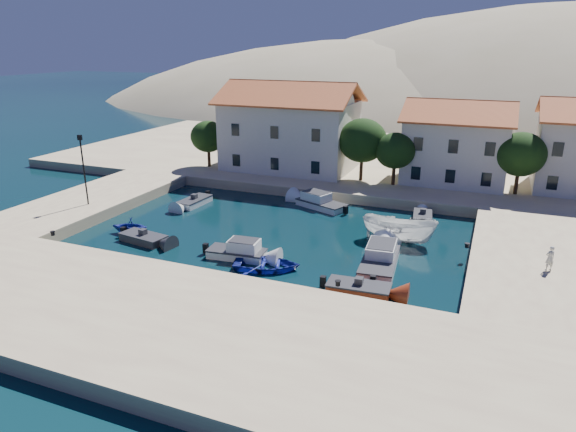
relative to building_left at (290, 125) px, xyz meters
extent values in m
plane|color=black|center=(6.00, -28.00, -5.94)|extent=(400.00, 400.00, 0.00)
cube|color=tan|center=(6.00, -34.00, -5.44)|extent=(52.00, 12.00, 1.00)
cube|color=tan|center=(26.50, -18.00, -5.44)|extent=(11.00, 20.00, 1.00)
cube|color=tan|center=(-13.00, -18.00, -5.44)|extent=(8.00, 20.00, 1.00)
cube|color=tan|center=(8.00, 10.00, -5.44)|extent=(80.00, 36.00, 1.00)
ellipsoid|color=#9A8D68|center=(-4.00, 82.00, -25.94)|extent=(198.00, 126.00, 72.00)
ellipsoid|color=#9A8D68|center=(41.00, 102.00, -30.94)|extent=(220.00, 176.00, 99.00)
cube|color=beige|center=(0.00, 0.00, -1.19)|extent=(14.00, 9.00, 7.50)
pyramid|color=#983E22|center=(0.00, 0.00, 3.66)|extent=(14.70, 9.45, 2.20)
cube|color=beige|center=(18.00, 1.00, -1.69)|extent=(10.00, 8.00, 6.50)
pyramid|color=#983E22|center=(18.00, 1.00, 2.46)|extent=(10.50, 8.40, 1.80)
cylinder|color=#382314|center=(-9.00, -3.00, -3.69)|extent=(0.36, 0.36, 2.50)
ellipsoid|color=black|center=(-9.00, -3.00, -1.44)|extent=(4.00, 4.00, 3.60)
cylinder|color=#382314|center=(9.00, -2.50, -3.44)|extent=(0.36, 0.36, 3.00)
ellipsoid|color=black|center=(9.00, -2.50, -0.74)|extent=(5.00, 5.00, 4.50)
cylinder|color=#382314|center=(12.50, -3.00, -3.69)|extent=(0.36, 0.36, 2.50)
ellipsoid|color=black|center=(12.50, -3.00, -1.44)|extent=(4.00, 4.00, 3.60)
cylinder|color=#382314|center=(24.00, -2.00, -3.56)|extent=(0.36, 0.36, 2.75)
ellipsoid|color=black|center=(24.00, -2.00, -1.09)|extent=(4.60, 4.60, 4.14)
cylinder|color=black|center=(-11.50, -20.00, -1.94)|extent=(0.14, 0.14, 6.00)
cube|color=black|center=(-11.50, -20.00, 1.06)|extent=(0.35, 0.25, 0.45)
cylinder|color=black|center=(-8.30, -27.20, -4.79)|extent=(0.36, 0.36, 0.30)
cylinder|color=black|center=(14.00, -27.20, -4.79)|extent=(0.36, 0.36, 0.30)
cylinder|color=black|center=(20.70, -18.00, -4.79)|extent=(0.36, 0.36, 0.30)
cube|color=#2E2F33|center=(-2.81, -23.66, -5.69)|extent=(3.91, 2.20, 0.90)
cube|color=#2E2F33|center=(-2.81, -23.66, -5.36)|extent=(4.00, 2.25, 0.10)
cube|color=#2E2F33|center=(-2.81, -23.66, -5.14)|extent=(0.57, 0.57, 0.50)
cube|color=silver|center=(5.35, -23.67, -5.69)|extent=(4.22, 2.12, 0.90)
cube|color=#2E2F33|center=(5.35, -23.67, -5.36)|extent=(4.32, 2.16, 0.10)
cube|color=silver|center=(5.35, -23.67, -4.99)|extent=(2.29, 1.68, 0.90)
imported|color=navy|center=(8.18, -24.66, -5.94)|extent=(5.32, 4.43, 0.95)
cube|color=maroon|center=(14.93, -25.76, -5.69)|extent=(3.91, 1.95, 0.90)
cube|color=#2E2F33|center=(14.93, -25.76, -5.36)|extent=(4.00, 1.99, 0.10)
cube|color=#2E2F33|center=(14.93, -25.76, -5.14)|extent=(0.53, 0.53, 0.50)
cube|color=silver|center=(15.24, -21.29, -5.69)|extent=(2.74, 5.72, 0.90)
cube|color=#2E2F33|center=(15.24, -21.29, -5.36)|extent=(2.80, 5.86, 0.10)
cube|color=silver|center=(15.24, -21.29, -4.99)|extent=(2.17, 3.10, 0.90)
imported|color=silver|center=(15.58, -16.15, -5.94)|extent=(5.92, 2.43, 2.25)
cube|color=silver|center=(16.57, -10.19, -5.69)|extent=(1.96, 3.46, 0.90)
cube|color=#2E2F33|center=(16.57, -10.19, -5.36)|extent=(2.00, 3.54, 0.10)
cube|color=#2E2F33|center=(16.57, -10.19, -5.14)|extent=(0.56, 0.56, 0.50)
imported|color=navy|center=(-5.06, -22.45, -5.94)|extent=(3.42, 3.15, 1.51)
cube|color=silver|center=(-4.32, -13.84, -5.69)|extent=(1.90, 3.82, 0.90)
cube|color=#2E2F33|center=(-4.32, -13.84, -5.36)|extent=(1.94, 3.90, 0.10)
cube|color=#2E2F33|center=(-4.32, -13.84, -5.14)|extent=(0.53, 0.53, 0.50)
cube|color=silver|center=(7.25, -10.18, -5.69)|extent=(5.20, 3.70, 0.90)
cube|color=#2E2F33|center=(7.25, -10.18, -5.36)|extent=(5.32, 3.78, 0.10)
cube|color=silver|center=(7.25, -10.18, -4.99)|extent=(3.00, 2.56, 0.90)
imported|color=beige|center=(25.76, -20.02, -4.11)|extent=(0.72, 0.64, 1.64)
camera|label=1|loc=(21.66, -53.89, 8.81)|focal=32.00mm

